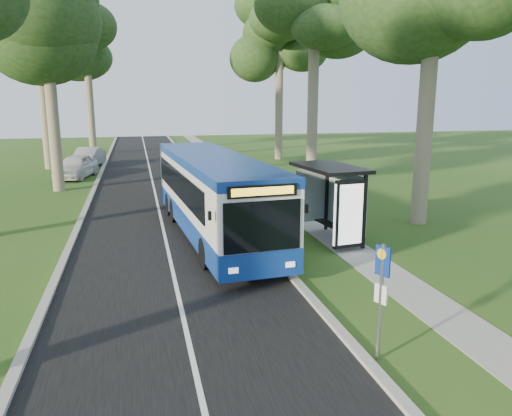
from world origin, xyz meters
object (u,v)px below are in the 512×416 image
at_px(bus, 213,195).
at_px(bus_stop_sign, 381,289).
at_px(car_silver, 88,158).
at_px(bus_shelter, 338,190).
at_px(litter_bin, 279,233).
at_px(car_white, 76,166).

height_order(bus, bus_stop_sign, bus).
bearing_deg(car_silver, bus_stop_sign, -63.39).
xyz_separation_m(bus_stop_sign, bus_shelter, (2.45, 8.23, 0.48)).
bearing_deg(bus, bus_stop_sign, -84.02).
relative_size(bus_shelter, litter_bin, 3.56).
relative_size(car_white, car_silver, 1.01).
height_order(bus_stop_sign, car_silver, bus_stop_sign).
height_order(bus, car_silver, bus).
bearing_deg(bus_stop_sign, bus_shelter, 49.05).
bearing_deg(litter_bin, car_white, 115.84).
relative_size(bus_shelter, car_silver, 0.77).
height_order(bus_shelter, litter_bin, bus_shelter).
distance_m(litter_bin, car_white, 20.79).
bearing_deg(car_white, bus, -53.86).
height_order(bus_stop_sign, car_white, bus_stop_sign).
height_order(litter_bin, car_white, car_white).
bearing_deg(bus_shelter, litter_bin, 168.12).
xyz_separation_m(bus, car_silver, (-6.58, 22.24, -0.89)).
bearing_deg(litter_bin, car_silver, 109.90).
relative_size(litter_bin, car_silver, 0.22).
distance_m(bus_stop_sign, car_white, 28.53).
xyz_separation_m(litter_bin, car_white, (-9.06, 18.71, 0.29)).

